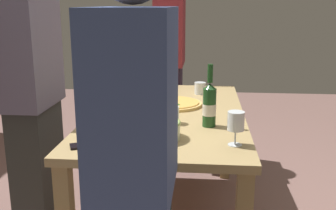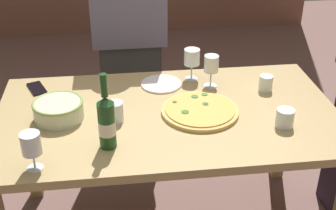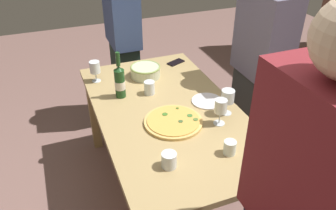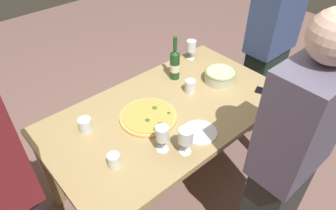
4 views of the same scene
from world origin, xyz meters
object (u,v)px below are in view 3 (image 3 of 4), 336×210
at_px(wine_bottle, 120,81).
at_px(person_guest_left, 124,42).
at_px(dining_table, 168,122).
at_px(person_host, 259,71).
at_px(cup_amber, 149,88).
at_px(serving_bowl, 145,71).
at_px(side_plate, 207,101).
at_px(cell_phone, 176,62).
at_px(wine_glass_far_left, 228,98).
at_px(wine_glass_near_pizza, 221,108).
at_px(pizza, 173,121).
at_px(wine_glass_by_bottle, 95,68).
at_px(cup_spare, 230,148).
at_px(cup_ceramic, 169,160).

distance_m(wine_bottle, person_guest_left, 0.88).
bearing_deg(dining_table, person_host, 100.04).
bearing_deg(cup_amber, serving_bowl, 168.26).
bearing_deg(side_plate, cell_phone, 177.24).
bearing_deg(wine_glass_far_left, cell_phone, -178.55).
relative_size(wine_glass_near_pizza, person_host, 0.10).
xyz_separation_m(pizza, person_host, (-0.29, 0.80, 0.06)).
xyz_separation_m(wine_glass_near_pizza, wine_glass_by_bottle, (-0.81, -0.60, -0.01)).
relative_size(wine_bottle, cup_spare, 4.08).
bearing_deg(wine_glass_near_pizza, cell_phone, 175.16).
distance_m(dining_table, cup_ceramic, 0.55).
bearing_deg(cup_spare, person_host, 136.64).
height_order(wine_glass_far_left, cup_ceramic, wine_glass_far_left).
xyz_separation_m(dining_table, cup_spare, (0.52, 0.16, 0.13)).
bearing_deg(wine_glass_far_left, cup_spare, -26.94).
relative_size(pizza, cup_spare, 4.47).
xyz_separation_m(dining_table, serving_bowl, (-0.50, 0.01, 0.14)).
bearing_deg(serving_bowl, side_plate, 29.04).
xyz_separation_m(wine_glass_far_left, cup_spare, (0.35, -0.18, -0.08)).
bearing_deg(person_host, pizza, 9.59).
relative_size(dining_table, wine_bottle, 4.83).
bearing_deg(wine_bottle, wine_glass_far_left, 52.26).
bearing_deg(wine_glass_near_pizza, wine_glass_far_left, 131.03).
bearing_deg(cell_phone, pizza, -45.80).
xyz_separation_m(wine_bottle, cup_ceramic, (0.78, 0.06, -0.08)).
bearing_deg(serving_bowl, wine_glass_by_bottle, -99.75).
height_order(pizza, cup_ceramic, cup_ceramic).
relative_size(pizza, wine_glass_by_bottle, 2.28).
distance_m(wine_bottle, cup_amber, 0.21).
height_order(wine_bottle, wine_glass_far_left, wine_bottle).
xyz_separation_m(wine_glass_by_bottle, person_guest_left, (-0.56, 0.36, -0.06)).
bearing_deg(dining_table, wine_glass_by_bottle, -147.40).
height_order(dining_table, cup_amber, cup_amber).
xyz_separation_m(wine_glass_far_left, cup_amber, (-0.41, -0.38, -0.07)).
height_order(wine_glass_near_pizza, side_plate, wine_glass_near_pizza).
distance_m(wine_glass_near_pizza, cup_amber, 0.58).
bearing_deg(wine_glass_by_bottle, wine_bottle, 22.44).
height_order(serving_bowl, wine_glass_far_left, wine_glass_far_left).
height_order(wine_glass_by_bottle, person_host, person_host).
height_order(wine_glass_by_bottle, cup_amber, wine_glass_by_bottle).
distance_m(serving_bowl, cup_ceramic, 1.01).
xyz_separation_m(dining_table, wine_bottle, (-0.28, -0.24, 0.21)).
bearing_deg(cell_phone, person_guest_left, -169.87).
bearing_deg(pizza, person_host, 109.63).
height_order(pizza, person_host, person_host).
height_order(wine_glass_far_left, person_host, person_host).
bearing_deg(serving_bowl, cell_phone, 114.34).
xyz_separation_m(cup_spare, side_plate, (-0.52, 0.13, -0.04)).
height_order(wine_glass_by_bottle, side_plate, wine_glass_by_bottle).
relative_size(cell_phone, person_host, 0.09).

